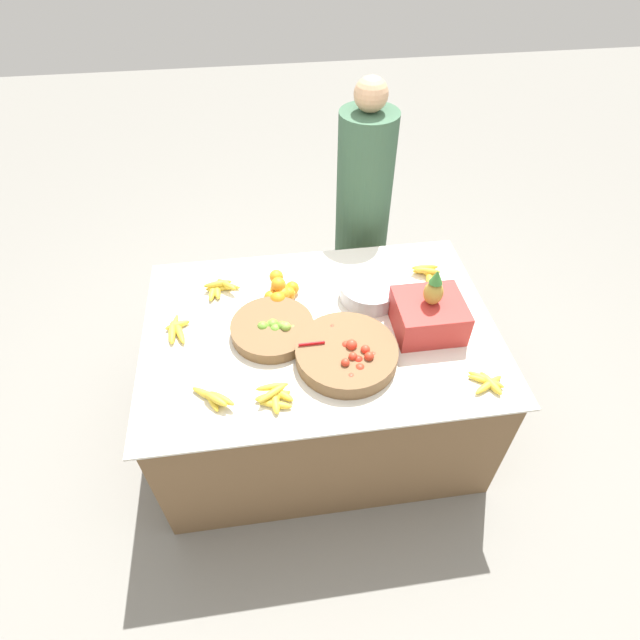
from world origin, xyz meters
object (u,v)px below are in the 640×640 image
object	(u,v)px
metal_bowl	(370,290)
vendor_person	(362,222)
price_sign	(312,349)
tomato_basket	(347,354)
lime_bowl	(272,328)
produce_crate	(429,314)

from	to	relation	value
metal_bowl	vendor_person	size ratio (longest dim) A/B	0.19
price_sign	tomato_basket	bearing A→B (deg)	-15.74
lime_bowl	tomato_basket	xyz separation A→B (m)	(0.31, -0.20, 0.01)
produce_crate	lime_bowl	bearing A→B (deg)	174.77
lime_bowl	price_sign	distance (m)	0.23
tomato_basket	vendor_person	distance (m)	1.14
tomato_basket	produce_crate	xyz separation A→B (m)	(0.40, 0.14, 0.06)
lime_bowl	vendor_person	world-z (taller)	vendor_person
metal_bowl	vendor_person	bearing A→B (deg)	81.37
metal_bowl	price_sign	size ratio (longest dim) A/B	2.62
price_sign	vendor_person	bearing A→B (deg)	66.77
vendor_person	metal_bowl	bearing A→B (deg)	-98.63
price_sign	produce_crate	xyz separation A→B (m)	(0.55, 0.10, 0.05)
lime_bowl	metal_bowl	distance (m)	0.53
lime_bowl	metal_bowl	world-z (taller)	lime_bowl
lime_bowl	produce_crate	world-z (taller)	produce_crate
tomato_basket	produce_crate	bearing A→B (deg)	18.91
metal_bowl	produce_crate	bearing A→B (deg)	-49.16
metal_bowl	produce_crate	size ratio (longest dim) A/B	0.87
price_sign	vendor_person	size ratio (longest dim) A/B	0.07
price_sign	vendor_person	xyz separation A→B (m)	(0.44, 1.06, -0.08)
tomato_basket	vendor_person	size ratio (longest dim) A/B	0.29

